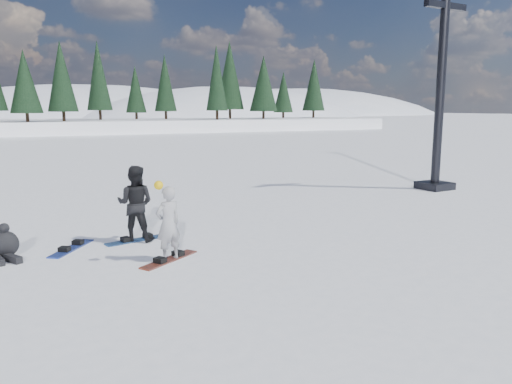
{
  "coord_description": "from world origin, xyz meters",
  "views": [
    {
      "loc": [
        -2.48,
        -11.13,
        3.12
      ],
      "look_at": [
        2.47,
        -0.36,
        1.1
      ],
      "focal_mm": 35.0,
      "sensor_mm": 36.0,
      "label": 1
    }
  ],
  "objects_px": {
    "lift_tower": "(439,111)",
    "snowboarder_man": "(135,204)",
    "snowboard_loose_a": "(72,248)",
    "snowboarder_woman": "(168,223)",
    "seated_rider": "(5,245)"
  },
  "relations": [
    {
      "from": "lift_tower",
      "to": "snowboarder_man",
      "type": "height_order",
      "value": "lift_tower"
    },
    {
      "from": "snowboarder_woman",
      "to": "snowboard_loose_a",
      "type": "height_order",
      "value": "snowboarder_woman"
    },
    {
      "from": "snowboard_loose_a",
      "to": "snowboarder_man",
      "type": "bearing_deg",
      "value": -51.18
    },
    {
      "from": "snowboard_loose_a",
      "to": "seated_rider",
      "type": "bearing_deg",
      "value": 131.89
    },
    {
      "from": "snowboarder_woman",
      "to": "seated_rider",
      "type": "relative_size",
      "value": 1.75
    },
    {
      "from": "seated_rider",
      "to": "snowboard_loose_a",
      "type": "height_order",
      "value": "seated_rider"
    },
    {
      "from": "lift_tower",
      "to": "snowboarder_man",
      "type": "relative_size",
      "value": 4.08
    },
    {
      "from": "snowboarder_woman",
      "to": "snowboard_loose_a",
      "type": "distance_m",
      "value": 2.58
    },
    {
      "from": "snowboarder_woman",
      "to": "seated_rider",
      "type": "xyz_separation_m",
      "value": [
        -3.06,
        1.56,
        -0.5
      ]
    },
    {
      "from": "snowboarder_woman",
      "to": "snowboarder_man",
      "type": "xyz_separation_m",
      "value": [
        -0.3,
        1.82,
        0.11
      ]
    },
    {
      "from": "lift_tower",
      "to": "snowboarder_woman",
      "type": "bearing_deg",
      "value": -163.59
    },
    {
      "from": "snowboard_loose_a",
      "to": "snowboarder_woman",
      "type": "bearing_deg",
      "value": -99.54
    },
    {
      "from": "snowboarder_woman",
      "to": "snowboard_loose_a",
      "type": "bearing_deg",
      "value": -62.92
    },
    {
      "from": "snowboarder_man",
      "to": "snowboard_loose_a",
      "type": "distance_m",
      "value": 1.71
    },
    {
      "from": "lift_tower",
      "to": "snowboard_loose_a",
      "type": "bearing_deg",
      "value": -173.0
    }
  ]
}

